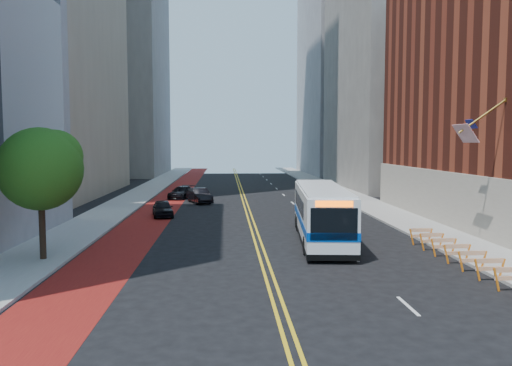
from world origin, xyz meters
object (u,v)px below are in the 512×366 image
object	(u,v)px
transit_bus	(321,212)
street_tree	(42,166)
car_a	(163,208)
car_c	(182,192)
car_b	(199,196)

from	to	relation	value
transit_bus	street_tree	bearing A→B (deg)	-158.11
transit_bus	car_a	size ratio (longest dim) A/B	3.17
street_tree	car_c	world-z (taller)	street_tree
car_a	street_tree	bearing A→B (deg)	-115.34
car_a	car_c	bearing A→B (deg)	77.79
street_tree	car_b	size ratio (longest dim) A/B	1.48
transit_bus	car_b	size ratio (longest dim) A/B	2.75
car_a	car_c	world-z (taller)	car_a
car_a	car_b	distance (m)	9.57
street_tree	transit_bus	world-z (taller)	street_tree
car_a	car_c	size ratio (longest dim) A/B	0.87
car_b	car_a	bearing A→B (deg)	-125.07
car_a	transit_bus	bearing A→B (deg)	-55.05
street_tree	car_b	world-z (taller)	street_tree
street_tree	car_c	size ratio (longest dim) A/B	1.47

